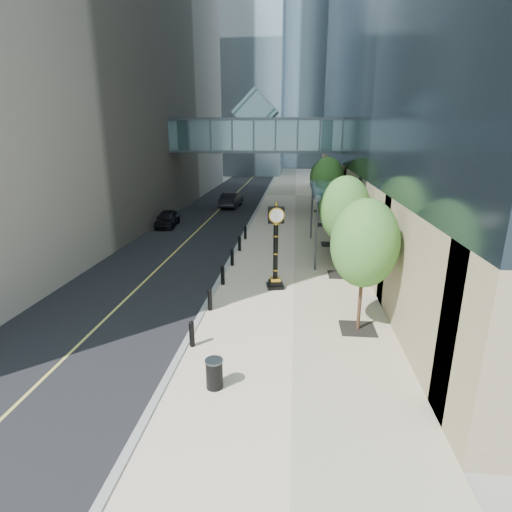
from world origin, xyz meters
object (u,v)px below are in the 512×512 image
(street_clock, at_px, (276,252))
(pedestrian, at_px, (343,250))
(car_near, at_px, (167,218))
(car_far, at_px, (231,200))
(trash_bin, at_px, (214,374))

(street_clock, distance_m, pedestrian, 6.05)
(street_clock, bearing_deg, car_near, 113.62)
(street_clock, distance_m, car_far, 24.52)
(trash_bin, height_order, pedestrian, pedestrian)
(trash_bin, bearing_deg, pedestrian, 68.06)
(street_clock, xyz_separation_m, trash_bin, (-1.42, -8.63, -1.44))
(street_clock, height_order, trash_bin, street_clock)
(pedestrian, xyz_separation_m, car_far, (-9.88, 19.22, -0.07))
(pedestrian, distance_m, car_near, 16.58)
(pedestrian, relative_size, car_far, 0.34)
(street_clock, relative_size, car_far, 0.91)
(trash_bin, bearing_deg, street_clock, 80.63)
(car_near, height_order, car_far, car_far)
(trash_bin, distance_m, pedestrian, 14.18)
(trash_bin, distance_m, car_far, 32.70)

